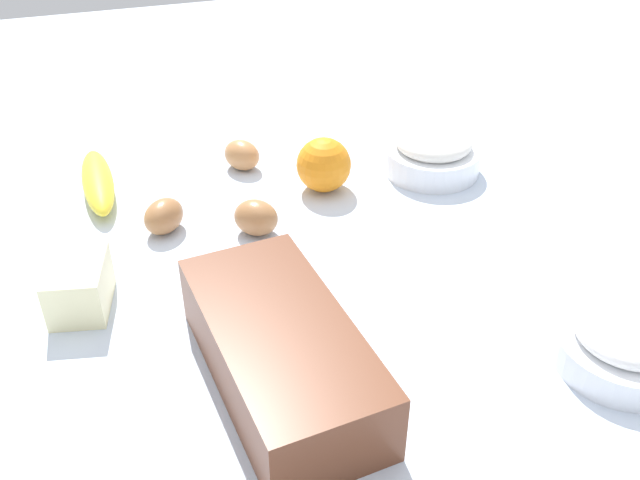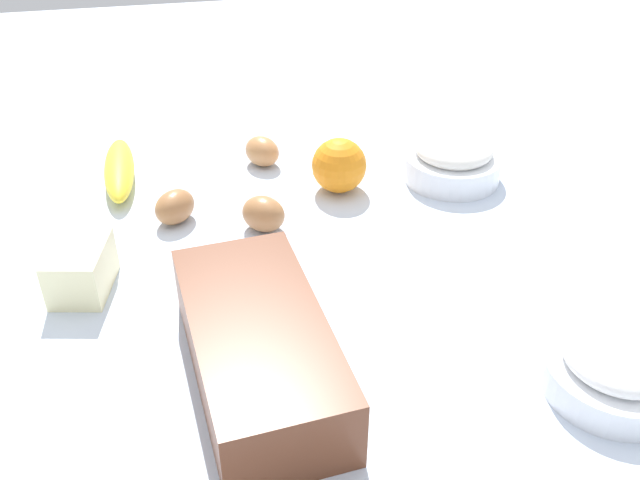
{
  "view_description": "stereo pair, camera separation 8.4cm",
  "coord_description": "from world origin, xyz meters",
  "px_view_note": "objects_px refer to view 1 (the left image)",
  "views": [
    {
      "loc": [
        -0.68,
        0.22,
        0.54
      ],
      "look_at": [
        0.0,
        0.0,
        0.04
      ],
      "focal_mm": 39.67,
      "sensor_mm": 36.0,
      "label": 1
    },
    {
      "loc": [
        -0.71,
        0.14,
        0.54
      ],
      "look_at": [
        0.0,
        0.0,
        0.04
      ],
      "focal_mm": 39.67,
      "sensor_mm": 36.0,
      "label": 2
    }
  ],
  "objects_px": {
    "sugar_bowl": "(626,343)",
    "egg_beside_bowl": "(256,218)",
    "egg_near_butter": "(242,155)",
    "egg_loose": "(164,216)",
    "flour_bowl": "(433,152)",
    "orange_fruit": "(324,165)",
    "loaf_pan": "(281,351)",
    "banana": "(98,182)",
    "butter_block": "(79,286)"
  },
  "relations": [
    {
      "from": "loaf_pan",
      "to": "egg_near_butter",
      "type": "bearing_deg",
      "value": -13.92
    },
    {
      "from": "egg_loose",
      "to": "loaf_pan",
      "type": "bearing_deg",
      "value": -166.56
    },
    {
      "from": "egg_loose",
      "to": "flour_bowl",
      "type": "bearing_deg",
      "value": -84.48
    },
    {
      "from": "loaf_pan",
      "to": "banana",
      "type": "xyz_separation_m",
      "value": [
        0.45,
        0.16,
        -0.02
      ]
    },
    {
      "from": "banana",
      "to": "egg_loose",
      "type": "xyz_separation_m",
      "value": [
        -0.13,
        -0.08,
        0.0
      ]
    },
    {
      "from": "butter_block",
      "to": "egg_near_butter",
      "type": "xyz_separation_m",
      "value": [
        0.27,
        -0.25,
        -0.01
      ]
    },
    {
      "from": "banana",
      "to": "butter_block",
      "type": "bearing_deg",
      "value": 172.37
    },
    {
      "from": "orange_fruit",
      "to": "loaf_pan",
      "type": "bearing_deg",
      "value": 155.54
    },
    {
      "from": "banana",
      "to": "egg_beside_bowl",
      "type": "height_order",
      "value": "egg_beside_bowl"
    },
    {
      "from": "egg_loose",
      "to": "egg_near_butter",
      "type": "bearing_deg",
      "value": -44.84
    },
    {
      "from": "flour_bowl",
      "to": "egg_loose",
      "type": "relative_size",
      "value": 2.34
    },
    {
      "from": "sugar_bowl",
      "to": "banana",
      "type": "xyz_separation_m",
      "value": [
        0.53,
        0.5,
        -0.01
      ]
    },
    {
      "from": "egg_beside_bowl",
      "to": "banana",
      "type": "bearing_deg",
      "value": 48.5
    },
    {
      "from": "egg_near_butter",
      "to": "egg_beside_bowl",
      "type": "distance_m",
      "value": 0.19
    },
    {
      "from": "egg_near_butter",
      "to": "egg_loose",
      "type": "height_order",
      "value": "same"
    },
    {
      "from": "orange_fruit",
      "to": "butter_block",
      "type": "distance_m",
      "value": 0.39
    },
    {
      "from": "flour_bowl",
      "to": "loaf_pan",
      "type": "bearing_deg",
      "value": 136.67
    },
    {
      "from": "butter_block",
      "to": "egg_beside_bowl",
      "type": "distance_m",
      "value": 0.25
    },
    {
      "from": "egg_beside_bowl",
      "to": "egg_loose",
      "type": "distance_m",
      "value": 0.12
    },
    {
      "from": "egg_beside_bowl",
      "to": "butter_block",
      "type": "bearing_deg",
      "value": 110.65
    },
    {
      "from": "flour_bowl",
      "to": "egg_near_butter",
      "type": "distance_m",
      "value": 0.29
    },
    {
      "from": "sugar_bowl",
      "to": "egg_beside_bowl",
      "type": "distance_m",
      "value": 0.48
    },
    {
      "from": "egg_near_butter",
      "to": "egg_loose",
      "type": "xyz_separation_m",
      "value": [
        -0.14,
        0.14,
        0.0
      ]
    },
    {
      "from": "orange_fruit",
      "to": "egg_near_butter",
      "type": "bearing_deg",
      "value": 45.36
    },
    {
      "from": "egg_near_butter",
      "to": "egg_beside_bowl",
      "type": "relative_size",
      "value": 0.98
    },
    {
      "from": "flour_bowl",
      "to": "butter_block",
      "type": "xyz_separation_m",
      "value": [
        -0.17,
        0.53,
        -0.0
      ]
    },
    {
      "from": "loaf_pan",
      "to": "flour_bowl",
      "type": "xyz_separation_m",
      "value": [
        0.36,
        -0.34,
        -0.01
      ]
    },
    {
      "from": "flour_bowl",
      "to": "egg_beside_bowl",
      "type": "bearing_deg",
      "value": 105.69
    },
    {
      "from": "butter_block",
      "to": "orange_fruit",
      "type": "bearing_deg",
      "value": -64.21
    },
    {
      "from": "sugar_bowl",
      "to": "banana",
      "type": "distance_m",
      "value": 0.74
    },
    {
      "from": "butter_block",
      "to": "egg_near_butter",
      "type": "height_order",
      "value": "butter_block"
    },
    {
      "from": "loaf_pan",
      "to": "flour_bowl",
      "type": "relative_size",
      "value": 2.0
    },
    {
      "from": "banana",
      "to": "egg_beside_bowl",
      "type": "relative_size",
      "value": 3.1
    },
    {
      "from": "egg_beside_bowl",
      "to": "egg_loose",
      "type": "xyz_separation_m",
      "value": [
        0.04,
        0.12,
        -0.0
      ]
    },
    {
      "from": "banana",
      "to": "egg_beside_bowl",
      "type": "bearing_deg",
      "value": -131.5
    },
    {
      "from": "sugar_bowl",
      "to": "egg_near_butter",
      "type": "distance_m",
      "value": 0.62
    },
    {
      "from": "orange_fruit",
      "to": "banana",
      "type": "bearing_deg",
      "value": 74.38
    },
    {
      "from": "orange_fruit",
      "to": "butter_block",
      "type": "xyz_separation_m",
      "value": [
        -0.17,
        0.35,
        -0.01
      ]
    },
    {
      "from": "banana",
      "to": "butter_block",
      "type": "relative_size",
      "value": 2.11
    },
    {
      "from": "sugar_bowl",
      "to": "banana",
      "type": "height_order",
      "value": "sugar_bowl"
    },
    {
      "from": "loaf_pan",
      "to": "orange_fruit",
      "type": "distance_m",
      "value": 0.4
    },
    {
      "from": "loaf_pan",
      "to": "orange_fruit",
      "type": "xyz_separation_m",
      "value": [
        0.36,
        -0.16,
        -0.0
      ]
    },
    {
      "from": "loaf_pan",
      "to": "sugar_bowl",
      "type": "height_order",
      "value": "loaf_pan"
    },
    {
      "from": "sugar_bowl",
      "to": "egg_loose",
      "type": "distance_m",
      "value": 0.59
    },
    {
      "from": "egg_near_butter",
      "to": "egg_beside_bowl",
      "type": "bearing_deg",
      "value": 173.07
    },
    {
      "from": "flour_bowl",
      "to": "egg_near_butter",
      "type": "relative_size",
      "value": 2.43
    },
    {
      "from": "sugar_bowl",
      "to": "egg_near_butter",
      "type": "relative_size",
      "value": 2.39
    },
    {
      "from": "flour_bowl",
      "to": "egg_near_butter",
      "type": "xyz_separation_m",
      "value": [
        0.1,
        0.28,
        -0.01
      ]
    },
    {
      "from": "egg_near_butter",
      "to": "egg_loose",
      "type": "relative_size",
      "value": 0.96
    },
    {
      "from": "egg_near_butter",
      "to": "loaf_pan",
      "type": "bearing_deg",
      "value": 172.22
    }
  ]
}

